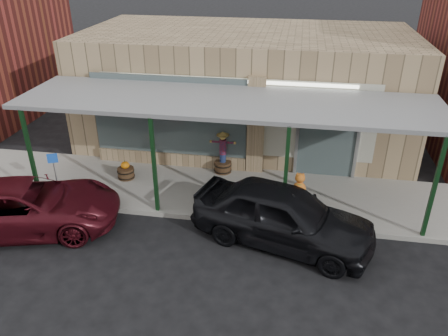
% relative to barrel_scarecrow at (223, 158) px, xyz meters
% --- Properties ---
extents(ground, '(120.00, 120.00, 0.00)m').
position_rel_barrel_scarecrow_xyz_m(ground, '(0.34, -4.80, -0.65)').
color(ground, black).
rests_on(ground, ground).
extents(sidewalk, '(40.00, 3.20, 0.15)m').
position_rel_barrel_scarecrow_xyz_m(sidewalk, '(0.34, -1.20, -0.57)').
color(sidewalk, gray).
rests_on(sidewalk, ground).
extents(storefront, '(12.00, 6.25, 4.20)m').
position_rel_barrel_scarecrow_xyz_m(storefront, '(0.34, 3.36, 1.45)').
color(storefront, tan).
rests_on(storefront, ground).
extents(awning, '(12.00, 3.00, 3.04)m').
position_rel_barrel_scarecrow_xyz_m(awning, '(0.34, -1.24, 2.36)').
color(awning, slate).
rests_on(awning, ground).
extents(block_buildings_near, '(61.00, 8.00, 8.00)m').
position_rel_barrel_scarecrow_xyz_m(block_buildings_near, '(2.35, 4.40, 3.12)').
color(block_buildings_near, maroon).
rests_on(block_buildings_near, ground).
extents(barrel_scarecrow, '(0.89, 0.62, 1.47)m').
position_rel_barrel_scarecrow_xyz_m(barrel_scarecrow, '(0.00, 0.00, 0.00)').
color(barrel_scarecrow, '#4E311F').
rests_on(barrel_scarecrow, sidewalk).
extents(barrel_pumpkin, '(0.59, 0.59, 0.63)m').
position_rel_barrel_scarecrow_xyz_m(barrel_pumpkin, '(-3.06, -0.97, -0.27)').
color(barrel_pumpkin, '#4E311F').
rests_on(barrel_pumpkin, sidewalk).
extents(handicap_sign, '(0.28, 0.14, 1.43)m').
position_rel_barrel_scarecrow_xyz_m(handicap_sign, '(-4.66, -2.40, 0.42)').
color(handicap_sign, gray).
rests_on(handicap_sign, sidewalk).
extents(parked_sedan, '(5.05, 3.14, 1.67)m').
position_rel_barrel_scarecrow_xyz_m(parked_sedan, '(2.15, -3.32, 0.16)').
color(parked_sedan, black).
rests_on(parked_sedan, ground).
extents(car_maroon, '(5.39, 3.51, 1.38)m').
position_rel_barrel_scarecrow_xyz_m(car_maroon, '(-4.75, -3.88, 0.04)').
color(car_maroon, '#480E17').
rests_on(car_maroon, ground).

